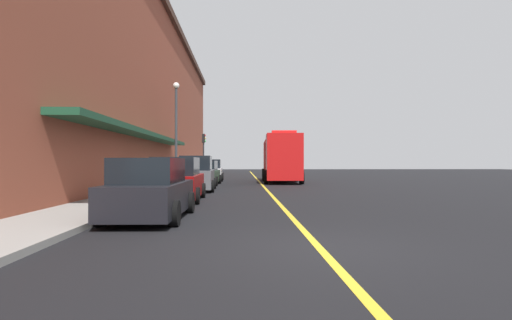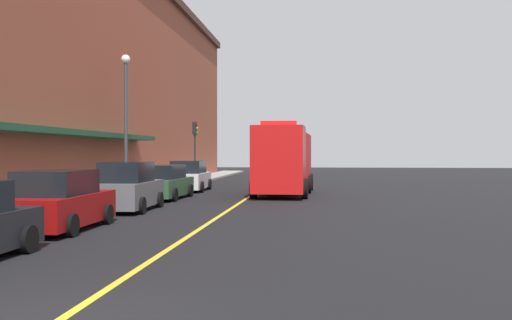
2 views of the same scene
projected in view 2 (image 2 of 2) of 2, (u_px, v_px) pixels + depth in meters
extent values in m
plane|color=black|center=(255.00, 193.00, 32.79)|extent=(112.00, 112.00, 0.00)
cube|color=gray|center=(146.00, 191.00, 33.43)|extent=(2.40, 70.00, 0.15)
cube|color=gold|center=(255.00, 193.00, 32.79)|extent=(0.16, 70.00, 0.01)
cube|color=brown|center=(20.00, 67.00, 33.06)|extent=(11.42, 64.00, 14.14)
cube|color=#19472D|center=(67.00, 132.00, 24.50)|extent=(1.20, 22.40, 0.24)
cylinder|color=black|center=(28.00, 239.00, 13.30)|extent=(0.23, 0.64, 0.64)
cube|color=maroon|center=(60.00, 209.00, 17.33)|extent=(1.89, 4.59, 0.87)
cube|color=black|center=(57.00, 183.00, 17.09)|extent=(1.68, 2.54, 0.71)
cylinder|color=black|center=(51.00, 214.00, 18.82)|extent=(0.23, 0.64, 0.64)
cylinder|color=black|center=(107.00, 214.00, 18.66)|extent=(0.23, 0.64, 0.64)
cylinder|color=black|center=(5.00, 225.00, 16.00)|extent=(0.23, 0.64, 0.64)
cylinder|color=black|center=(71.00, 225.00, 15.84)|extent=(0.23, 0.64, 0.64)
cube|color=#595B60|center=(129.00, 194.00, 23.10)|extent=(1.87, 4.44, 0.95)
cube|color=black|center=(127.00, 172.00, 22.87)|extent=(1.64, 2.46, 0.78)
cylinder|color=black|center=(117.00, 199.00, 24.53)|extent=(0.24, 0.65, 0.64)
cylinder|color=black|center=(159.00, 200.00, 24.39)|extent=(0.24, 0.65, 0.64)
cylinder|color=black|center=(94.00, 205.00, 21.81)|extent=(0.24, 0.65, 0.64)
cylinder|color=black|center=(141.00, 206.00, 21.67)|extent=(0.24, 0.65, 0.64)
cube|color=#2D5133|center=(165.00, 187.00, 28.83)|extent=(1.84, 4.89, 0.82)
cube|color=black|center=(164.00, 172.00, 28.58)|extent=(1.61, 2.70, 0.67)
cylinder|color=black|center=(157.00, 190.00, 30.44)|extent=(0.23, 0.64, 0.64)
cylinder|color=black|center=(190.00, 191.00, 30.22)|extent=(0.23, 0.64, 0.64)
cylinder|color=black|center=(138.00, 194.00, 27.46)|extent=(0.23, 0.64, 0.64)
cylinder|color=black|center=(174.00, 195.00, 27.23)|extent=(0.23, 0.64, 0.64)
cube|color=silver|center=(189.00, 180.00, 34.72)|extent=(1.99, 4.56, 0.88)
cube|color=black|center=(189.00, 167.00, 34.48)|extent=(1.75, 2.52, 0.72)
cylinder|color=black|center=(178.00, 184.00, 36.19)|extent=(0.24, 0.65, 0.64)
cylinder|color=black|center=(209.00, 184.00, 36.04)|extent=(0.24, 0.65, 0.64)
cylinder|color=black|center=(168.00, 187.00, 33.40)|extent=(0.24, 0.65, 0.64)
cylinder|color=black|center=(201.00, 187.00, 33.26)|extent=(0.24, 0.65, 0.64)
cube|color=red|center=(279.00, 159.00, 28.86)|extent=(2.57, 2.68, 3.26)
cube|color=red|center=(287.00, 161.00, 33.66)|extent=(2.68, 6.41, 3.00)
cube|color=red|center=(279.00, 124.00, 28.83)|extent=(1.76, 0.65, 0.24)
cylinder|color=black|center=(305.00, 189.00, 28.80)|extent=(0.33, 1.01, 1.00)
cylinder|color=black|center=(253.00, 188.00, 29.14)|extent=(0.33, 1.01, 1.00)
cylinder|color=black|center=(308.00, 184.00, 32.73)|extent=(0.33, 1.01, 1.00)
cylinder|color=black|center=(263.00, 184.00, 33.06)|extent=(0.33, 1.01, 1.00)
cylinder|color=black|center=(310.00, 182.00, 35.27)|extent=(0.33, 1.01, 1.00)
cylinder|color=black|center=(268.00, 182.00, 35.61)|extent=(0.33, 1.01, 1.00)
cylinder|color=#4C4C51|center=(78.00, 195.00, 21.93)|extent=(0.07, 0.07, 1.05)
cube|color=black|center=(78.00, 178.00, 21.92)|extent=(0.14, 0.18, 0.28)
cylinder|color=#4C4C51|center=(147.00, 183.00, 30.71)|extent=(0.07, 0.07, 1.05)
cube|color=black|center=(147.00, 170.00, 30.70)|extent=(0.14, 0.18, 0.28)
cylinder|color=#33383D|center=(126.00, 129.00, 29.19)|extent=(0.18, 0.18, 6.50)
sphere|color=white|center=(126.00, 59.00, 29.15)|extent=(0.44, 0.44, 0.44)
cylinder|color=#232326|center=(195.00, 158.00, 42.46)|extent=(0.14, 0.14, 3.40)
cube|color=black|center=(195.00, 128.00, 42.43)|extent=(0.28, 0.36, 0.90)
sphere|color=red|center=(197.00, 124.00, 42.41)|extent=(0.16, 0.16, 0.16)
sphere|color=gold|center=(197.00, 128.00, 42.41)|extent=(0.16, 0.16, 0.16)
sphere|color=green|center=(197.00, 132.00, 42.41)|extent=(0.16, 0.16, 0.16)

